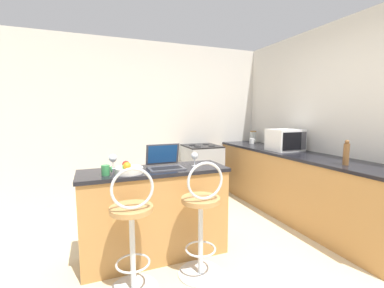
# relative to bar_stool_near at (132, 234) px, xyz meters

# --- Properties ---
(ground_plane) EXTENTS (20.00, 20.00, 0.00)m
(ground_plane) POSITION_rel_bar_stool_near_xyz_m (0.72, -0.17, -0.50)
(ground_plane) COLOR beige
(wall_back) EXTENTS (12.00, 0.06, 2.60)m
(wall_back) POSITION_rel_bar_stool_near_xyz_m (0.72, 2.32, 0.80)
(wall_back) COLOR silver
(wall_back) RESTS_ON ground_plane
(breakfast_bar) EXTENTS (1.43, 0.49, 0.90)m
(breakfast_bar) POSITION_rel_bar_stool_near_xyz_m (0.30, 0.47, -0.05)
(breakfast_bar) COLOR #B27C42
(breakfast_bar) RESTS_ON ground_plane
(counter_right) EXTENTS (0.65, 2.99, 0.90)m
(counter_right) POSITION_rel_bar_stool_near_xyz_m (2.34, 0.81, -0.05)
(counter_right) COLOR #B27C42
(counter_right) RESTS_ON ground_plane
(bar_stool_near) EXTENTS (0.40, 0.40, 1.05)m
(bar_stool_near) POSITION_rel_bar_stool_near_xyz_m (0.00, 0.00, 0.00)
(bar_stool_near) COLOR silver
(bar_stool_near) RESTS_ON ground_plane
(bar_stool_far) EXTENTS (0.40, 0.40, 1.05)m
(bar_stool_far) POSITION_rel_bar_stool_near_xyz_m (0.59, 0.00, 0.00)
(bar_stool_far) COLOR silver
(bar_stool_far) RESTS_ON ground_plane
(laptop) EXTENTS (0.34, 0.28, 0.23)m
(laptop) POSITION_rel_bar_stool_near_xyz_m (0.41, 0.50, 0.46)
(laptop) COLOR #47474C
(laptop) RESTS_ON breakfast_bar
(microwave) EXTENTS (0.46, 0.37, 0.31)m
(microwave) POSITION_rel_bar_stool_near_xyz_m (2.36, 1.00, 0.56)
(microwave) COLOR white
(microwave) RESTS_ON counter_right
(stove_range) EXTENTS (0.57, 0.61, 0.91)m
(stove_range) POSITION_rel_bar_stool_near_xyz_m (1.46, 1.97, -0.05)
(stove_range) COLOR #9EA3A8
(stove_range) RESTS_ON ground_plane
(wine_glass_tall) EXTENTS (0.07, 0.07, 0.14)m
(wine_glass_tall) POSITION_rel_bar_stool_near_xyz_m (0.72, 0.46, 0.50)
(wine_glass_tall) COLOR silver
(wine_glass_tall) RESTS_ON breakfast_bar
(storage_jar) EXTENTS (0.12, 0.12, 0.21)m
(storage_jar) POSITION_rel_bar_stool_near_xyz_m (2.52, 2.03, 0.51)
(storage_jar) COLOR silver
(storage_jar) RESTS_ON counter_right
(mug_white) EXTENTS (0.10, 0.08, 0.09)m
(mug_white) POSITION_rel_bar_stool_near_xyz_m (2.40, 1.89, 0.45)
(mug_white) COLOR white
(mug_white) RESTS_ON counter_right
(mug_green) EXTENTS (0.09, 0.07, 0.09)m
(mug_green) POSITION_rel_bar_stool_near_xyz_m (-0.16, 0.39, 0.44)
(mug_green) COLOR #338447
(mug_green) RESTS_ON breakfast_bar
(wine_glass_short) EXTENTS (0.08, 0.08, 0.14)m
(wine_glass_short) POSITION_rel_bar_stool_near_xyz_m (-0.08, 0.65, 0.50)
(wine_glass_short) COLOR silver
(wine_glass_short) RESTS_ON breakfast_bar
(fruit_bowl) EXTENTS (0.25, 0.25, 0.11)m
(fruit_bowl) POSITION_rel_bar_stool_near_xyz_m (0.03, 0.38, 0.44)
(fruit_bowl) COLOR silver
(fruit_bowl) RESTS_ON breakfast_bar
(pepper_mill) EXTENTS (0.06, 0.06, 0.27)m
(pepper_mill) POSITION_rel_bar_stool_near_xyz_m (2.22, -0.07, 0.53)
(pepper_mill) COLOR brown
(pepper_mill) RESTS_ON counter_right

